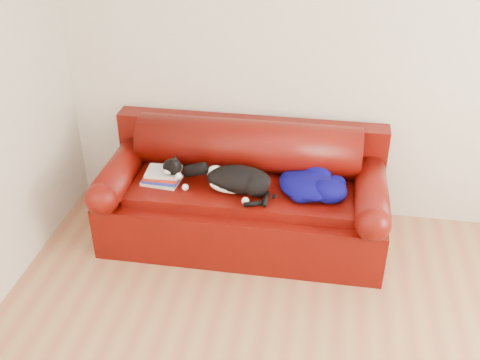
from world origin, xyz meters
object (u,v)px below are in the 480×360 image
object	(u,v)px
sofa_base	(243,212)
book_stack	(163,176)
blanket	(311,184)
cat	(237,180)

from	to	relation	value
sofa_base	book_stack	bearing A→B (deg)	-172.16
sofa_base	blanket	bearing A→B (deg)	-5.97
book_stack	cat	bearing A→B (deg)	-3.92
sofa_base	cat	distance (m)	0.38
sofa_base	cat	world-z (taller)	cat
blanket	book_stack	bearing A→B (deg)	-178.50
sofa_base	cat	size ratio (longest dim) A/B	3.33
sofa_base	book_stack	xyz separation A→B (m)	(-0.59, -0.08, 0.31)
cat	blanket	size ratio (longest dim) A/B	1.22
book_stack	cat	xyz separation A→B (m)	(0.57, -0.04, 0.04)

